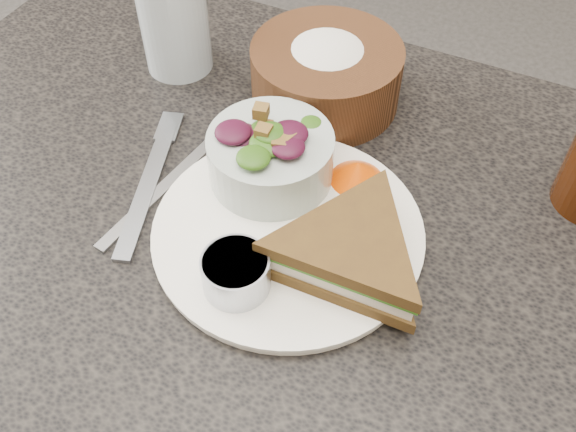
# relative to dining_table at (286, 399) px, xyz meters

# --- Properties ---
(dining_table) EXTENTS (1.00, 0.70, 0.75)m
(dining_table) POSITION_rel_dining_table_xyz_m (0.00, 0.00, 0.00)
(dining_table) COLOR black
(dining_table) RESTS_ON floor
(dinner_plate) EXTENTS (0.26, 0.26, 0.01)m
(dinner_plate) POSITION_rel_dining_table_xyz_m (0.00, 0.00, 0.38)
(dinner_plate) COLOR white
(dinner_plate) RESTS_ON dining_table
(sandwich) EXTENTS (0.18, 0.18, 0.05)m
(sandwich) POSITION_rel_dining_table_xyz_m (0.07, -0.02, 0.41)
(sandwich) COLOR #483213
(sandwich) RESTS_ON dinner_plate
(salad_bowl) EXTENTS (0.15, 0.15, 0.07)m
(salad_bowl) POSITION_rel_dining_table_xyz_m (-0.04, 0.06, 0.42)
(salad_bowl) COLOR #A2AFA8
(salad_bowl) RESTS_ON dinner_plate
(dressing_ramekin) EXTENTS (0.07, 0.07, 0.04)m
(dressing_ramekin) POSITION_rel_dining_table_xyz_m (-0.01, -0.08, 0.40)
(dressing_ramekin) COLOR #A5AAB5
(dressing_ramekin) RESTS_ON dinner_plate
(orange_wedge) EXTENTS (0.08, 0.08, 0.03)m
(orange_wedge) POSITION_rel_dining_table_xyz_m (0.04, 0.09, 0.40)
(orange_wedge) COLOR #E64800
(orange_wedge) RESTS_ON dinner_plate
(fork) EXTENTS (0.08, 0.18, 0.01)m
(fork) POSITION_rel_dining_table_xyz_m (-0.15, -0.01, 0.38)
(fork) COLOR #9398A0
(fork) RESTS_ON dining_table
(knife) EXTENTS (0.04, 0.20, 0.00)m
(knife) POSITION_rel_dining_table_xyz_m (-0.14, 0.00, 0.38)
(knife) COLOR #979798
(knife) RESTS_ON dining_table
(bread_basket) EXTENTS (0.21, 0.21, 0.10)m
(bread_basket) POSITION_rel_dining_table_xyz_m (-0.05, 0.20, 0.42)
(bread_basket) COLOR #512E18
(bread_basket) RESTS_ON dining_table
(water_glass) EXTENTS (0.09, 0.09, 0.12)m
(water_glass) POSITION_rel_dining_table_xyz_m (-0.23, 0.19, 0.44)
(water_glass) COLOR silver
(water_glass) RESTS_ON dining_table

